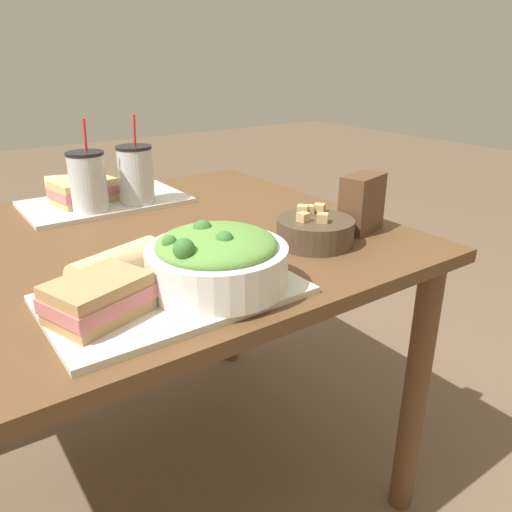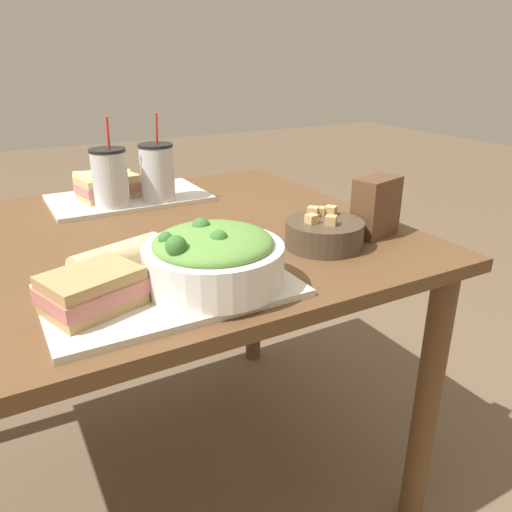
{
  "view_description": "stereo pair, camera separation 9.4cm",
  "coord_description": "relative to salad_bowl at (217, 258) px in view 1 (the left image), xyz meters",
  "views": [
    {
      "loc": [
        -0.34,
        -1.04,
        1.15
      ],
      "look_at": [
        0.16,
        -0.33,
        0.8
      ],
      "focal_mm": 35.0,
      "sensor_mm": 36.0,
      "label": 1
    },
    {
      "loc": [
        -0.26,
        -1.09,
        1.15
      ],
      "look_at": [
        0.16,
        -0.33,
        0.8
      ],
      "focal_mm": 35.0,
      "sensor_mm": 36.0,
      "label": 2
    }
  ],
  "objects": [
    {
      "name": "chip_bag",
      "position": [
        0.45,
        0.08,
        0.0
      ],
      "size": [
        0.12,
        0.09,
        0.14
      ],
      "rotation": [
        0.0,
        0.0,
        0.25
      ],
      "color": "brown",
      "rests_on": "dining_table"
    },
    {
      "name": "baguette_near",
      "position": [
        -0.14,
        0.12,
        -0.02
      ],
      "size": [
        0.19,
        0.11,
        0.06
      ],
      "rotation": [
        0.0,
        0.0,
        1.9
      ],
      "color": "#DBBC84",
      "rests_on": "tray_near"
    },
    {
      "name": "sandwich_far",
      "position": [
        -0.02,
        0.67,
        -0.02
      ],
      "size": [
        0.18,
        0.14,
        0.06
      ],
      "rotation": [
        0.0,
        0.0,
        0.19
      ],
      "color": "tan",
      "rests_on": "tray_far"
    },
    {
      "name": "tray_near",
      "position": [
        -0.07,
        0.02,
        -0.06
      ],
      "size": [
        0.43,
        0.27,
        0.01
      ],
      "color": "beige",
      "rests_on": "dining_table"
    },
    {
      "name": "sandwich_near",
      "position": [
        -0.21,
        0.01,
        -0.02
      ],
      "size": [
        0.18,
        0.15,
        0.06
      ],
      "rotation": [
        0.0,
        0.0,
        0.33
      ],
      "color": "tan",
      "rests_on": "tray_near"
    },
    {
      "name": "dining_table",
      "position": [
        -0.07,
        0.34,
        -0.16
      ],
      "size": [
        1.27,
        0.99,
        0.76
      ],
      "color": "brown",
      "rests_on": "ground_plane"
    },
    {
      "name": "drink_cup_dark",
      "position": [
        -0.03,
        0.58,
        0.02
      ],
      "size": [
        0.09,
        0.09,
        0.24
      ],
      "color": "silver",
      "rests_on": "tray_far"
    },
    {
      "name": "ground_plane",
      "position": [
        -0.07,
        0.34,
        -0.82
      ],
      "size": [
        12.0,
        12.0,
        0.0
      ],
      "primitive_type": "plane",
      "color": "brown"
    },
    {
      "name": "tray_far",
      "position": [
        0.03,
        0.66,
        -0.06
      ],
      "size": [
        0.43,
        0.27,
        0.01
      ],
      "color": "beige",
      "rests_on": "dining_table"
    },
    {
      "name": "drink_cup_red",
      "position": [
        0.1,
        0.58,
        0.02
      ],
      "size": [
        0.09,
        0.09,
        0.24
      ],
      "color": "silver",
      "rests_on": "tray_far"
    },
    {
      "name": "soup_bowl",
      "position": [
        0.3,
        0.08,
        -0.03
      ],
      "size": [
        0.17,
        0.17,
        0.08
      ],
      "color": "#473828",
      "rests_on": "dining_table"
    },
    {
      "name": "baguette_far",
      "position": [
        -0.01,
        0.76,
        -0.02
      ],
      "size": [
        0.17,
        0.11,
        0.06
      ],
      "rotation": [
        0.0,
        0.0,
        1.27
      ],
      "color": "#DBBC84",
      "rests_on": "tray_far"
    },
    {
      "name": "salad_bowl",
      "position": [
        0.0,
        0.0,
        0.0
      ],
      "size": [
        0.25,
        0.25,
        0.12
      ],
      "color": "white",
      "rests_on": "tray_near"
    }
  ]
}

